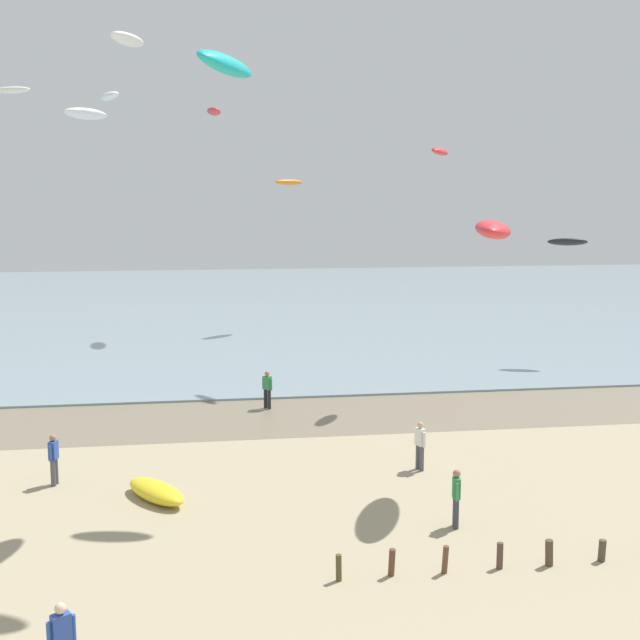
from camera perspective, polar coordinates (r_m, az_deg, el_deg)
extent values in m
cube|color=#7A6D59|center=(35.46, -1.32, -6.72)|extent=(120.00, 6.35, 0.01)
cube|color=#7F939E|center=(72.86, -4.98, 1.15)|extent=(160.00, 70.00, 0.10)
cylinder|color=#4C4727|center=(20.92, 1.31, -16.88)|extent=(0.16, 0.15, 0.68)
cylinder|color=brown|center=(21.22, 5.03, -16.49)|extent=(0.18, 0.19, 0.71)
cylinder|color=brown|center=(21.51, 8.72, -16.18)|extent=(0.17, 0.18, 0.73)
cylinder|color=#513930|center=(22.02, 12.43, -15.75)|extent=(0.17, 0.19, 0.68)
cylinder|color=#4C3D2B|center=(22.45, 15.68, -15.36)|extent=(0.23, 0.21, 0.70)
cylinder|color=#494130|center=(23.13, 19.07, -14.95)|extent=(0.21, 0.20, 0.58)
cylinder|color=#232328|center=(36.61, -3.56, -5.54)|extent=(0.16, 0.16, 0.88)
cylinder|color=#232328|center=(36.75, -3.82, -5.49)|extent=(0.16, 0.16, 0.88)
cube|color=#338C4C|center=(36.51, -3.70, -4.39)|extent=(0.41, 0.41, 0.60)
sphere|color=#9E7051|center=(36.41, -3.71, -3.74)|extent=(0.22, 0.22, 0.22)
cylinder|color=#338C4C|center=(36.36, -3.42, -4.52)|extent=(0.09, 0.09, 0.52)
cylinder|color=#338C4C|center=(36.67, -3.98, -4.41)|extent=(0.09, 0.09, 0.52)
cylinder|color=#4C4C56|center=(28.88, 6.84, -9.44)|extent=(0.16, 0.16, 0.88)
cylinder|color=#4C4C56|center=(28.71, 7.10, -9.56)|extent=(0.16, 0.16, 0.88)
cube|color=white|center=(28.58, 7.00, -8.09)|extent=(0.33, 0.41, 0.60)
sphere|color=tan|center=(28.46, 7.01, -7.28)|extent=(0.22, 0.22, 0.22)
cylinder|color=white|center=(28.78, 6.72, -8.07)|extent=(0.09, 0.09, 0.52)
cylinder|color=white|center=(28.41, 7.28, -8.30)|extent=(0.09, 0.09, 0.52)
cube|color=#2D4CA5|center=(17.35, -17.59, -19.84)|extent=(0.42, 0.37, 0.60)
sphere|color=beige|center=(17.15, -17.66, -18.61)|extent=(0.22, 0.22, 0.22)
cylinder|color=#2D4CA5|center=(17.30, -18.38, -20.15)|extent=(0.09, 0.09, 0.52)
cylinder|color=#2D4CA5|center=(17.44, -16.80, -19.83)|extent=(0.09, 0.09, 0.52)
cylinder|color=#4C4C56|center=(28.62, -17.94, -9.98)|extent=(0.16, 0.16, 0.88)
cylinder|color=#4C4C56|center=(28.43, -18.11, -10.11)|extent=(0.16, 0.16, 0.88)
cube|color=#2D4CA5|center=(28.30, -18.09, -8.62)|extent=(0.29, 0.40, 0.60)
sphere|color=#9E7051|center=(28.19, -18.13, -7.80)|extent=(0.22, 0.22, 0.22)
cylinder|color=#2D4CA5|center=(28.53, -17.90, -8.58)|extent=(0.09, 0.09, 0.52)
cylinder|color=#2D4CA5|center=(28.11, -18.28, -8.86)|extent=(0.09, 0.09, 0.52)
cylinder|color=#383842|center=(24.12, 9.47, -13.19)|extent=(0.16, 0.16, 0.88)
cylinder|color=#383842|center=(24.32, 9.42, -13.00)|extent=(0.16, 0.16, 0.88)
cube|color=#338C4C|center=(23.96, 9.49, -11.45)|extent=(0.30, 0.40, 0.60)
sphere|color=#9E7051|center=(23.82, 9.51, -10.50)|extent=(0.22, 0.22, 0.22)
cylinder|color=#338C4C|center=(23.75, 9.53, -11.76)|extent=(0.09, 0.09, 0.52)
cylinder|color=#338C4C|center=(24.20, 9.44, -11.36)|extent=(0.09, 0.09, 0.52)
ellipsoid|color=yellow|center=(26.46, -11.36, -11.63)|extent=(2.37, 2.85, 0.55)
ellipsoid|color=white|center=(36.43, -13.27, 18.50)|extent=(1.75, 2.79, 0.51)
ellipsoid|color=white|center=(40.40, -20.66, 14.78)|extent=(1.95, 1.37, 0.30)
ellipsoid|color=#19B2B7|center=(25.40, -6.61, 17.29)|extent=(2.52, 3.53, 0.97)
ellipsoid|color=red|center=(38.40, 8.35, 11.55)|extent=(1.60, 2.07, 0.50)
ellipsoid|color=red|center=(26.61, 11.96, 6.19)|extent=(2.41, 3.74, 0.77)
ellipsoid|color=orange|center=(58.05, -2.18, 9.58)|extent=(2.57, 2.38, 0.47)
ellipsoid|color=black|center=(47.93, 16.87, 5.24)|extent=(2.33, 1.43, 0.61)
ellipsoid|color=red|center=(57.24, -7.42, 14.22)|extent=(1.31, 2.78, 0.69)
ellipsoid|color=white|center=(52.63, -14.47, 14.88)|extent=(1.90, 3.03, 0.62)
ellipsoid|color=white|center=(48.11, -16.00, 13.65)|extent=(2.80, 3.58, 0.76)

